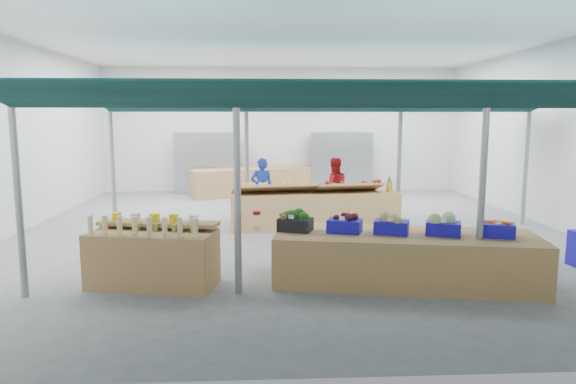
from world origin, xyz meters
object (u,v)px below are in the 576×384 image
fruit_counter (314,210)px  vendor_left (262,189)px  bottle_shelf (154,256)px  veg_counter (405,258)px  vendor_right (334,188)px

fruit_counter → vendor_left: (-1.20, 1.10, 0.35)m
bottle_shelf → fruit_counter: size_ratio=0.52×
fruit_counter → vendor_left: vendor_left is taller
fruit_counter → veg_counter: bearing=-80.3°
bottle_shelf → vendor_left: size_ratio=1.30×
veg_counter → vendor_right: vendor_right is taller
veg_counter → fruit_counter: fruit_counter is taller
bottle_shelf → vendor_left: (1.62, 5.04, 0.31)m
bottle_shelf → veg_counter: bearing=9.9°
veg_counter → bottle_shelf: bearing=-171.0°
bottle_shelf → vendor_right: bearing=67.2°
fruit_counter → vendor_right: 1.30m
vendor_left → bottle_shelf: bearing=68.2°
veg_counter → vendor_left: size_ratio=2.56×
bottle_shelf → vendor_right: size_ratio=1.30×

